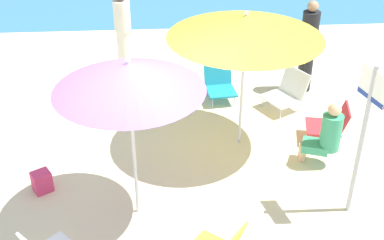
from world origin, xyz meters
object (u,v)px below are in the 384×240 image
object	(u,v)px
umbrella_purple	(129,77)
warning_sign	(365,122)
beach_chair_e	(220,84)
person_b	(308,47)
person_d	(123,32)
beach_chair_d	(288,91)
umbrella_yellow	(246,26)
beach_chair_c	(331,124)
person_c	(326,134)
beach_bag	(42,182)

from	to	relation	value
umbrella_purple	warning_sign	bearing A→B (deg)	-3.33
beach_chair_e	warning_sign	size ratio (longest dim) A/B	0.33
person_b	person_d	size ratio (longest dim) A/B	1.02
beach_chair_d	person_b	distance (m)	0.92
beach_chair_e	person_b	world-z (taller)	person_b
umbrella_yellow	person_b	world-z (taller)	umbrella_yellow
beach_chair_c	umbrella_purple	bearing A→B (deg)	38.40
umbrella_yellow	person_b	distance (m)	2.37
umbrella_purple	person_c	distance (m)	3.03
umbrella_yellow	warning_sign	xyz separation A→B (m)	(1.14, -1.61, -0.55)
beach_chair_c	person_c	world-z (taller)	person_c
beach_chair_e	person_d	size ratio (longest dim) A/B	0.40
beach_chair_e	person_b	xyz separation A→B (m)	(1.53, 0.22, 0.55)
beach_chair_d	person_b	size ratio (longest dim) A/B	0.49
umbrella_yellow	person_d	bearing A→B (deg)	125.47
beach_chair_c	person_b	size ratio (longest dim) A/B	0.41
warning_sign	beach_chair_d	bearing A→B (deg)	80.06
person_b	umbrella_yellow	bearing A→B (deg)	-100.21
umbrella_yellow	umbrella_purple	bearing A→B (deg)	-135.54
beach_chair_d	beach_bag	world-z (taller)	beach_chair_d
umbrella_yellow	beach_bag	distance (m)	3.37
beach_chair_d	warning_sign	xyz separation A→B (m)	(0.19, -2.61, 0.98)
beach_chair_c	person_d	bearing A→B (deg)	-27.09
warning_sign	person_c	bearing A→B (deg)	78.52
warning_sign	beach_bag	xyz separation A→B (m)	(-3.88, 0.65, -1.15)
umbrella_yellow	beach_bag	bearing A→B (deg)	-160.64
umbrella_yellow	beach_chair_e	xyz separation A→B (m)	(-0.14, 1.40, -1.57)
person_b	beach_bag	bearing A→B (deg)	-117.55
umbrella_yellow	person_d	world-z (taller)	umbrella_yellow
person_c	warning_sign	bearing A→B (deg)	113.08
warning_sign	beach_bag	world-z (taller)	warning_sign
person_b	beach_bag	xyz separation A→B (m)	(-4.13, -2.58, -0.68)
beach_chair_c	beach_chair_e	size ratio (longest dim) A/B	1.05
beach_chair_c	person_b	world-z (taller)	person_b
umbrella_yellow	beach_chair_e	size ratio (longest dim) A/B	3.28
person_d	warning_sign	size ratio (longest dim) A/B	0.81
beach_chair_d	person_d	xyz separation A→B (m)	(-2.75, 1.53, 0.50)
person_b	person_d	xyz separation A→B (m)	(-3.19, 0.91, -0.02)
beach_chair_d	beach_chair_e	xyz separation A→B (m)	(-1.09, 0.40, -0.04)
beach_chair_c	person_d	xyz separation A→B (m)	(-3.17, 2.57, 0.52)
umbrella_purple	person_b	size ratio (longest dim) A/B	1.28
umbrella_yellow	person_c	bearing A→B (deg)	-29.91
person_d	beach_bag	xyz separation A→B (m)	(-0.94, -3.49, -0.67)
beach_chair_d	beach_bag	bearing A→B (deg)	-1.27
umbrella_purple	beach_chair_c	xyz separation A→B (m)	(2.85, 1.42, -1.58)
person_c	person_b	bearing A→B (deg)	-77.19
umbrella_purple	person_b	distance (m)	4.34
umbrella_yellow	beach_chair_e	distance (m)	2.11
beach_chair_d	umbrella_purple	bearing A→B (deg)	16.01
beach_chair_e	beach_bag	size ratio (longest dim) A/B	2.26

